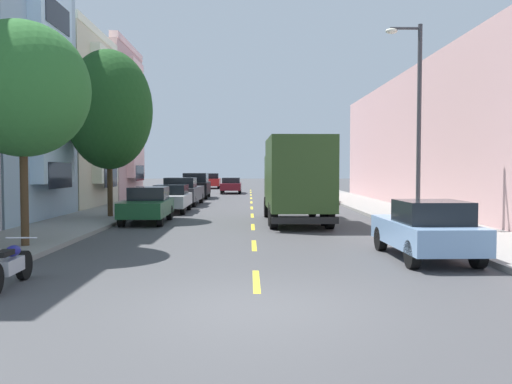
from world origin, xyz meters
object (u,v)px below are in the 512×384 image
object	(u,v)px
street_lamp	(415,111)
parked_pickup_red	(211,181)
parked_motorcycle	(10,266)
street_tree_second	(109,110)
parked_hatchback_navy	(297,184)
street_tree_nearest	(22,89)
delivery_box_truck	(296,176)
parked_suv_black	(196,185)
parked_pickup_charcoal	(183,192)
moving_burgundy_sedan	(231,185)
parked_suv_white	(306,185)
parked_sedan_silver	(171,198)
parked_hatchback_champagne	(318,192)
parked_hatchback_forest	(147,205)
parked_hatchback_sky	(426,229)

from	to	relation	value
street_lamp	parked_pickup_red	distance (m)	42.50
parked_motorcycle	street_tree_second	bearing A→B (deg)	96.84
street_lamp	parked_hatchback_navy	bearing A→B (deg)	92.69
street_tree_nearest	delivery_box_truck	xyz separation A→B (m)	(8.20, 7.23, -2.51)
parked_hatchback_navy	parked_suv_black	distance (m)	13.45
parked_pickup_charcoal	moving_burgundy_sedan	size ratio (longest dim) A/B	1.19
street_tree_nearest	parked_suv_white	size ratio (longest dim) A/B	1.28
parked_motorcycle	street_tree_nearest	bearing A→B (deg)	109.57
parked_hatchback_navy	moving_burgundy_sedan	bearing A→B (deg)	-159.90
street_tree_second	parked_motorcycle	bearing A→B (deg)	-83.16
street_lamp	parked_sedan_silver	size ratio (longest dim) A/B	1.64
parked_hatchback_navy	parked_hatchback_champagne	distance (m)	15.95
parked_hatchback_champagne	parked_pickup_red	bearing A→B (deg)	109.13
parked_pickup_red	parked_suv_black	bearing A→B (deg)	-89.22
parked_sedan_silver	parked_suv_white	bearing A→B (deg)	57.38
parked_suv_black	parked_pickup_charcoal	xyz separation A→B (m)	(-0.03, -7.73, -0.16)
parked_sedan_silver	parked_hatchback_champagne	size ratio (longest dim) A/B	1.12
parked_suv_white	parked_pickup_charcoal	size ratio (longest dim) A/B	0.90
parked_hatchback_forest	parked_pickup_charcoal	size ratio (longest dim) A/B	0.75
parked_suv_black	parked_hatchback_champagne	distance (m)	10.32
parked_hatchback_navy	parked_suv_white	world-z (taller)	parked_suv_white
moving_burgundy_sedan	parked_hatchback_forest	bearing A→B (deg)	-95.70
parked_sedan_silver	parked_hatchback_sky	xyz separation A→B (m)	(8.56, -14.57, 0.01)
parked_sedan_silver	street_tree_second	bearing A→B (deg)	-119.18
parked_hatchback_forest	parked_pickup_red	distance (m)	38.25
parked_suv_black	moving_burgundy_sedan	size ratio (longest dim) A/B	1.07
parked_hatchback_forest	street_tree_second	bearing A→B (deg)	140.85
parked_sedan_silver	moving_burgundy_sedan	distance (m)	21.00
street_tree_nearest	parked_pickup_red	bearing A→B (deg)	87.61
parked_suv_black	parked_motorcycle	xyz separation A→B (m)	(-0.53, -30.54, -0.58)
parked_hatchback_navy	parked_hatchback_forest	world-z (taller)	same
parked_hatchback_champagne	parked_motorcycle	distance (m)	26.46
parked_hatchback_navy	parked_suv_white	distance (m)	9.95
delivery_box_truck	parked_pickup_charcoal	xyz separation A→B (m)	(-6.05, 10.93, -1.13)
parked_suv_white	parked_hatchback_sky	size ratio (longest dim) A/B	1.20
parked_motorcycle	parked_suv_black	bearing A→B (deg)	89.00
parked_hatchback_navy	parked_sedan_silver	bearing A→B (deg)	-110.64
parked_sedan_silver	parked_pickup_charcoal	xyz separation A→B (m)	(-0.01, 5.17, 0.08)
parked_pickup_red	parked_pickup_charcoal	xyz separation A→B (m)	(0.24, -27.60, 0.00)
parked_hatchback_sky	parked_motorcycle	size ratio (longest dim) A/B	1.96
street_lamp	parked_hatchback_sky	xyz separation A→B (m)	(-1.64, -6.30, -3.64)
parked_hatchback_navy	parked_motorcycle	bearing A→B (deg)	-102.76
parked_pickup_red	parked_motorcycle	bearing A→B (deg)	-90.30
parked_suv_white	parked_motorcycle	size ratio (longest dim) A/B	2.35
parked_motorcycle	delivery_box_truck	bearing A→B (deg)	61.11
parked_suv_white	parked_pickup_red	world-z (taller)	parked_suv_white
delivery_box_truck	parked_pickup_red	world-z (taller)	delivery_box_truck
parked_pickup_charcoal	parked_suv_black	bearing A→B (deg)	89.76
street_tree_nearest	parked_hatchback_navy	world-z (taller)	street_tree_nearest
street_tree_second	delivery_box_truck	xyz separation A→B (m)	(8.20, -1.89, -2.94)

